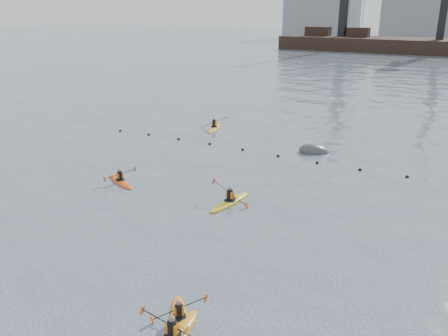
{
  "coord_description": "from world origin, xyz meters",
  "views": [
    {
      "loc": [
        10.45,
        -8.47,
        10.58
      ],
      "look_at": [
        -0.35,
        11.17,
        2.8
      ],
      "focal_mm": 38.0,
      "sensor_mm": 36.0,
      "label": 1
    }
  ],
  "objects": [
    {
      "name": "mooring_buoy",
      "position": [
        -0.0,
        24.74,
        0.0
      ],
      "size": [
        3.01,
        2.51,
        1.7
      ],
      "primitive_type": "ellipsoid",
      "rotation": [
        0.0,
        0.21,
        0.48
      ],
      "color": "#3E4143",
      "rests_on": "ground"
    },
    {
      "name": "kayaker_2",
      "position": [
        -8.63,
        12.72,
        0.1
      ],
      "size": [
        3.15,
        2.0,
        1.03
      ],
      "rotation": [
        0.0,
        0.0,
        1.11
      ],
      "color": "#E95415",
      "rests_on": "ground"
    },
    {
      "name": "kayaker_3",
      "position": [
        -1.05,
        13.12,
        0.11
      ],
      "size": [
        2.47,
        3.61,
        1.39
      ],
      "rotation": [
        0.0,
        0.0,
        -0.13
      ],
      "color": "gold",
      "rests_on": "ground"
    },
    {
      "name": "kayaker_5",
      "position": [
        -10.18,
        27.22,
        0.11
      ],
      "size": [
        2.44,
        3.62,
        1.42
      ],
      "rotation": [
        0.0,
        0.0,
        0.25
      ],
      "color": "orange",
      "rests_on": "ground"
    },
    {
      "name": "float_line",
      "position": [
        -0.5,
        22.53,
        0.03
      ],
      "size": [
        33.24,
        0.73,
        0.24
      ],
      "color": "black",
      "rests_on": "ground"
    },
    {
      "name": "kayaker_0",
      "position": [
        2.32,
        3.05,
        0.09
      ],
      "size": [
        2.27,
        2.76,
        1.13
      ],
      "rotation": [
        0.0,
        0.0,
        0.64
      ],
      "color": "orange",
      "rests_on": "ground"
    },
    {
      "name": "barge_pier",
      "position": [
        -0.22,
        110.0,
        1.89
      ],
      "size": [
        72.0,
        19.3,
        29.5
      ],
      "color": "black",
      "rests_on": "ground"
    }
  ]
}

